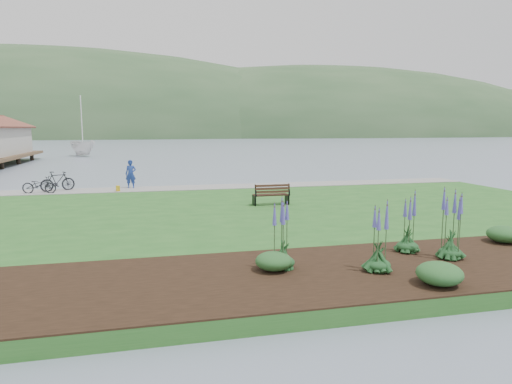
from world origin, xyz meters
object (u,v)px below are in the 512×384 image
(park_bench, at_px, (271,194))
(sailboat, at_px, (84,156))
(person, at_px, (131,172))
(bicycle_a, at_px, (39,185))

(park_bench, xyz_separation_m, sailboat, (-14.01, 47.03, -0.90))
(person, xyz_separation_m, sailboat, (-7.56, 39.54, -1.38))
(person, height_order, bicycle_a, person)
(person, distance_m, bicycle_a, 4.88)
(bicycle_a, bearing_deg, park_bench, -110.57)
(bicycle_a, height_order, sailboat, sailboat)
(park_bench, height_order, bicycle_a, park_bench)
(park_bench, distance_m, sailboat, 49.08)
(park_bench, distance_m, person, 9.90)
(person, bearing_deg, sailboat, 110.94)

